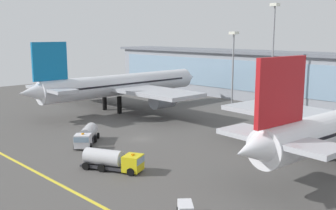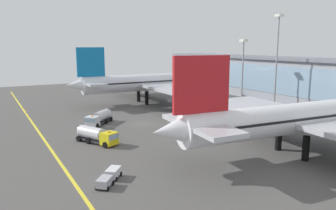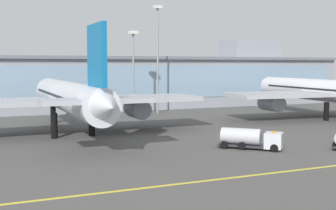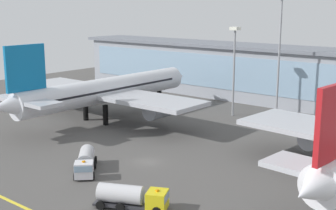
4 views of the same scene
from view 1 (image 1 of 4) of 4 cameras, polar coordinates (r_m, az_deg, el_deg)
The scene contains 8 objects.
ground_plane at distance 73.43m, azimuth -3.83°, elevation -4.88°, with size 181.76×181.76×0.00m, color #514F4C.
taxiway_centreline_stripe at distance 62.10m, azimuth -19.62°, elevation -8.29°, with size 145.41×0.50×0.01m, color yellow.
terminal_building at distance 113.11m, azimuth 17.88°, elevation 3.83°, with size 132.83×14.00×19.28m.
airliner_near_left at distance 100.52m, azimuth -6.64°, elevation 2.82°, with size 46.42×52.78×17.26m.
fuel_tanker_truck at distance 57.22m, azimuth -7.74°, elevation -7.77°, with size 9.20×6.14×2.90m.
baggage_tug_near at distance 71.03m, azimuth -11.53°, elevation -4.32°, with size 8.11×8.11×2.90m.
apron_light_mast_west at distance 101.30m, azimuth 9.28°, elevation 6.71°, with size 1.80×1.80×19.49m.
apron_light_mast_centre at distance 100.85m, azimuth 14.78°, elevation 8.59°, with size 1.80×1.80×26.11m.
Camera 1 is at (54.06, -45.89, 19.06)m, focal length 42.72 mm.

